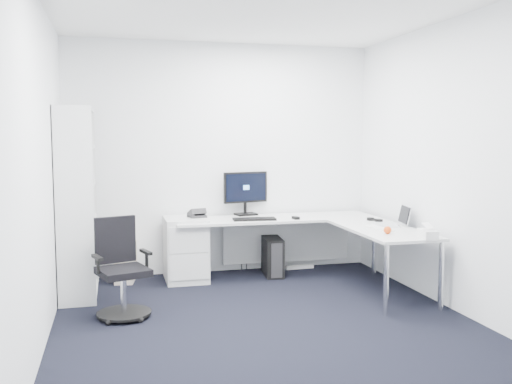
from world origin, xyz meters
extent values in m
plane|color=black|center=(0.00, 0.00, 0.00)|extent=(4.20, 4.20, 0.00)
plane|color=white|center=(0.00, 0.00, 2.70)|extent=(4.20, 4.20, 0.00)
cube|color=white|center=(0.00, 2.10, 1.35)|extent=(3.60, 0.02, 2.70)
cube|color=white|center=(0.00, -2.10, 1.35)|extent=(3.60, 0.02, 2.70)
cube|color=white|center=(-1.80, 0.00, 1.35)|extent=(0.02, 4.20, 2.70)
cube|color=white|center=(1.80, 0.00, 1.35)|extent=(0.02, 4.20, 2.70)
cube|color=silver|center=(-0.49, 1.76, 0.35)|extent=(0.46, 0.57, 0.71)
cube|color=black|center=(0.52, 1.73, 0.22)|extent=(0.24, 0.47, 0.44)
cube|color=beige|center=(-1.14, 1.90, 0.21)|extent=(0.27, 0.47, 0.42)
cube|color=silver|center=(0.93, 1.96, 0.02)|extent=(0.36, 0.08, 0.04)
cube|color=black|center=(0.26, 1.57, 0.69)|extent=(0.49, 0.21, 0.02)
cube|color=black|center=(0.74, 1.53, 0.70)|extent=(0.07, 0.10, 0.03)
cube|color=silver|center=(1.35, 0.68, 0.69)|extent=(0.17, 0.41, 0.01)
sphere|color=#D44812|center=(1.29, 0.38, 0.72)|extent=(0.08, 0.08, 0.08)
cube|color=silver|center=(1.53, 0.08, 0.72)|extent=(0.15, 0.25, 0.08)
camera|label=1|loc=(-1.27, -4.54, 1.63)|focal=40.00mm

